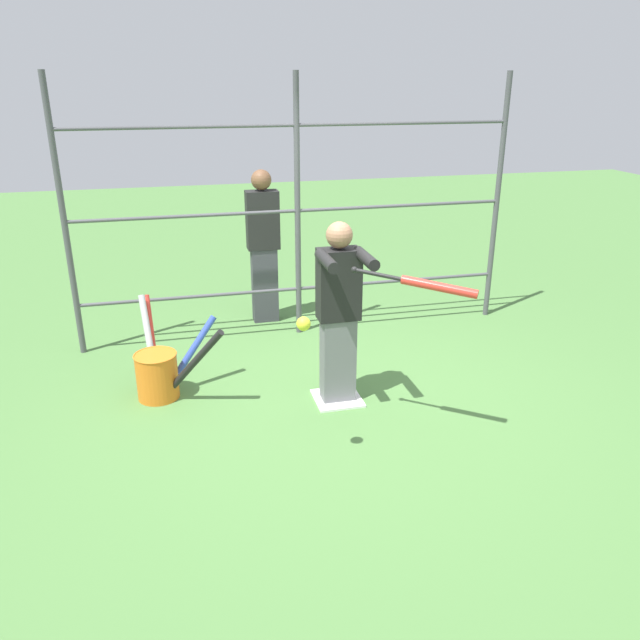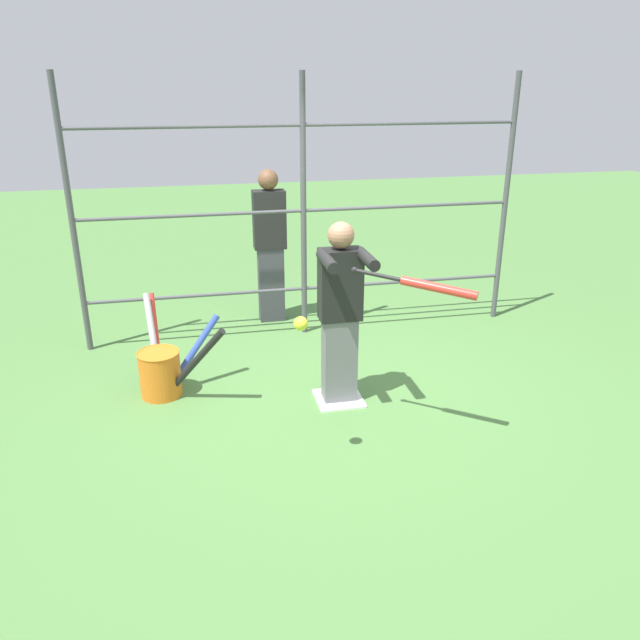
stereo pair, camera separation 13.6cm
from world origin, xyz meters
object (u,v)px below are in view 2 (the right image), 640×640
at_px(bystander_behind_fence, 270,244).
at_px(bat_bucket, 163,369).
at_px(batter, 340,309).
at_px(softball_in_flight, 301,324).
at_px(baseball_bat_swinging, 428,286).

bearing_deg(bystander_behind_fence, bat_bucket, 53.47).
relative_size(batter, bystander_behind_fence, 0.92).
xyz_separation_m(bat_bucket, bystander_behind_fence, (-1.19, -1.61, 0.65)).
distance_m(softball_in_flight, bat_bucket, 1.90).
height_order(batter, bystander_behind_fence, bystander_behind_fence).
bearing_deg(baseball_bat_swinging, bat_bucket, -31.58).
distance_m(softball_in_flight, bystander_behind_fence, 2.98).
height_order(batter, baseball_bat_swinging, batter).
distance_m(baseball_bat_swinging, bystander_behind_fence, 2.92).
bearing_deg(batter, softball_in_flight, 61.16).
xyz_separation_m(batter, bystander_behind_fence, (0.30, -2.07, 0.04)).
height_order(baseball_bat_swinging, bystander_behind_fence, bystander_behind_fence).
bearing_deg(bat_bucket, batter, 162.90).
relative_size(baseball_bat_swinging, bystander_behind_fence, 0.45).
bearing_deg(batter, bystander_behind_fence, -81.78).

